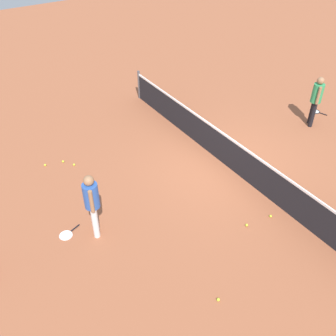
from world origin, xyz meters
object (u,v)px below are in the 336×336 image
object	(u,v)px
tennis_ball_baseline	(74,165)
tennis_ball_stray_left	(45,165)
tennis_ball_near_player	(218,300)
tennis_ball_stray_right	(247,225)
tennis_ball_midcourt	(271,216)
player_far_side	(316,97)
tennis_racket_near_player	(67,235)
tennis_racket_far_player	(316,112)
tennis_ball_by_net	(63,161)
player_near_side	(92,201)

from	to	relation	value
tennis_ball_baseline	tennis_ball_stray_left	xyz separation A→B (m)	(-0.44, -0.71, 0.00)
tennis_ball_near_player	tennis_ball_stray_right	size ratio (longest dim) A/B	1.00
tennis_ball_midcourt	tennis_ball_stray_left	distance (m)	6.42
player_far_side	tennis_ball_midcourt	bearing A→B (deg)	-60.32
tennis_racket_near_player	tennis_ball_stray_right	size ratio (longest dim) A/B	9.18
tennis_racket_far_player	tennis_ball_stray_left	xyz separation A→B (m)	(-2.18, -9.10, 0.02)
player_far_side	tennis_ball_midcourt	world-z (taller)	player_far_side
tennis_racket_near_player	tennis_ball_by_net	world-z (taller)	tennis_ball_by_net
tennis_ball_midcourt	tennis_ball_by_net	bearing A→B (deg)	-145.13
tennis_racket_far_player	tennis_ball_midcourt	xyz separation A→B (m)	(2.88, -5.16, 0.02)
tennis_racket_far_player	tennis_ball_by_net	world-z (taller)	tennis_ball_by_net
tennis_ball_stray_left	player_near_side	bearing A→B (deg)	2.80
player_near_side	tennis_ball_by_net	size ratio (longest dim) A/B	25.76
tennis_ball_midcourt	tennis_racket_near_player	bearing A→B (deg)	-116.32
tennis_ball_baseline	tennis_ball_stray_right	size ratio (longest dim) A/B	1.00
tennis_racket_near_player	tennis_ball_near_player	xyz separation A→B (m)	(3.29, 1.86, 0.02)
tennis_racket_near_player	tennis_ball_baseline	distance (m)	2.71
player_near_side	tennis_ball_stray_right	xyz separation A→B (m)	(1.77, 3.09, -0.98)
player_near_side	player_far_side	size ratio (longest dim) A/B	1.00
tennis_ball_midcourt	tennis_ball_stray_left	bearing A→B (deg)	-142.09
tennis_ball_by_net	tennis_ball_stray_left	world-z (taller)	same
tennis_ball_by_net	tennis_ball_midcourt	world-z (taller)	same
player_far_side	tennis_ball_near_player	size ratio (longest dim) A/B	25.76
player_far_side	tennis_ball_by_net	bearing A→B (deg)	-107.97
tennis_ball_by_net	tennis_ball_midcourt	bearing A→B (deg)	34.87
player_far_side	tennis_ball_stray_left	bearing A→B (deg)	-107.70
tennis_ball_baseline	tennis_ball_by_net	bearing A→B (deg)	-147.21
tennis_ball_near_player	tennis_ball_by_net	distance (m)	6.11
tennis_racket_far_player	tennis_ball_stray_left	size ratio (longest dim) A/B	9.20
player_near_side	player_far_side	xyz separation A→B (m)	(-0.57, 8.07, 0.00)
player_near_side	tennis_ball_near_player	world-z (taller)	player_near_side
tennis_racket_far_player	tennis_ball_by_net	bearing A→B (deg)	-103.47
tennis_racket_near_player	tennis_racket_far_player	xyz separation A→B (m)	(-0.70, 9.57, 0.00)
tennis_ball_by_net	tennis_ball_stray_left	size ratio (longest dim) A/B	1.00
tennis_racket_far_player	tennis_ball_stray_right	xyz separation A→B (m)	(2.79, -5.86, 0.02)
tennis_ball_baseline	tennis_racket_far_player	bearing A→B (deg)	78.31
player_far_side	tennis_racket_near_player	bearing A→B (deg)	-88.31
tennis_ball_baseline	tennis_ball_stray_left	world-z (taller)	same
tennis_ball_midcourt	tennis_ball_stray_right	xyz separation A→B (m)	(-0.10, -0.70, 0.00)
tennis_ball_baseline	player_near_side	bearing A→B (deg)	-11.32
player_far_side	tennis_ball_baseline	bearing A→B (deg)	-106.18
tennis_ball_midcourt	tennis_ball_stray_right	distance (m)	0.71
player_near_side	tennis_ball_by_net	xyz separation A→B (m)	(-3.08, 0.34, -0.98)
player_near_side	tennis_ball_baseline	size ratio (longest dim) A/B	25.76
player_near_side	player_far_side	distance (m)	8.09
tennis_racket_far_player	tennis_racket_near_player	bearing A→B (deg)	-85.81
tennis_ball_by_net	player_near_side	bearing A→B (deg)	-6.34
tennis_ball_by_net	tennis_ball_baseline	world-z (taller)	same
player_near_side	tennis_ball_baseline	world-z (taller)	player_near_side
tennis_racket_near_player	tennis_racket_far_player	bearing A→B (deg)	94.19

